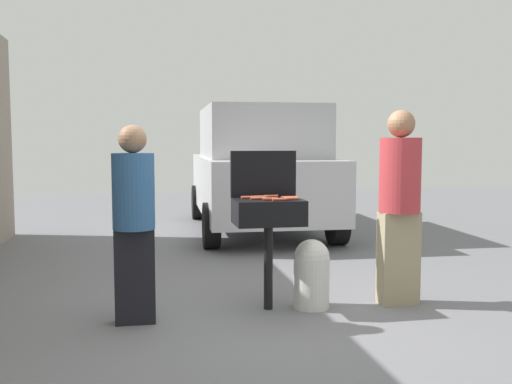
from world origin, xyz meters
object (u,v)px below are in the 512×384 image
Objects in this scene: hot_dog_6 at (271,196)px; hot_dog_3 at (258,198)px; hot_dog_5 at (270,199)px; person_right at (400,200)px; hot_dog_2 at (248,197)px; propane_tank at (312,272)px; person_left at (134,217)px; hot_dog_1 at (291,198)px; hot_dog_4 at (288,197)px; parked_minivan at (258,169)px; hot_dog_7 at (261,197)px; hot_dog_8 at (291,199)px; hot_dog_0 at (280,199)px; bbq_grill at (268,216)px.

hot_dog_3 is at bearing -135.52° from hot_dog_6.
person_right is (1.20, 0.03, -0.03)m from hot_dog_5.
hot_dog_3 is 0.13m from hot_dog_5.
propane_tank is (0.55, -0.11, -0.67)m from hot_dog_2.
hot_dog_6 is at bearing -0.46° from person_left.
hot_dog_1 and hot_dog_4 have the same top height.
parked_minivan is (0.90, 4.46, 0.03)m from hot_dog_3.
hot_dog_7 is (-0.04, 0.19, 0.00)m from hot_dog_5.
hot_dog_8 is at bearing -41.52° from hot_dog_7.
hot_dog_2 is 1.00× the size of hot_dog_7.
hot_dog_5 is at bearing -47.68° from hot_dog_2.
hot_dog_2 is at bearing 152.75° from hot_dog_8.
hot_dog_0 is 0.03× the size of parked_minivan.
parked_minivan reaches higher than person_left.
hot_dog_6 is 1.16m from person_right.
propane_tank is at bearing -8.07° from hot_dog_4.
hot_dog_3 is (-0.16, 0.14, 0.00)m from hot_dog_0.
hot_dog_4 is 4.49m from parked_minivan.
hot_dog_8 is 0.08× the size of person_left.
hot_dog_0 is 1.00× the size of hot_dog_3.
hot_dog_2 is 1.00× the size of hot_dog_8.
hot_dog_3 is (0.07, -0.09, 0.00)m from hot_dog_2.
hot_dog_6 reaches higher than bbq_grill.
hot_dog_6 is at bearing 75.63° from hot_dog_5.
hot_dog_0 is 1.00× the size of hot_dog_7.
hot_dog_0 is 0.09m from hot_dog_5.
bbq_grill is 0.24m from hot_dog_4.
bbq_grill is 7.53× the size of hot_dog_2.
hot_dog_2 is at bearing -3.98° from person_right.
hot_dog_7 is at bearing -5.53° from person_right.
person_right reaches higher than hot_dog_3.
person_right reaches higher than person_left.
hot_dog_3 is 0.28m from hot_dog_4.
hot_dog_5 is 0.21× the size of propane_tank.
hot_dog_4 is (0.11, 0.15, 0.00)m from hot_dog_0.
person_right is (1.01, -0.01, -0.03)m from hot_dog_1.
hot_dog_0 is at bearing -143.20° from hot_dog_1.
hot_dog_2 is at bearing 135.26° from hot_dog_0.
person_left reaches higher than propane_tank.
hot_dog_1 is at bearing -21.23° from hot_dog_2.
hot_dog_5 is 0.24m from hot_dog_6.
hot_dog_2 is 0.88m from propane_tank.
person_right is 4.53m from parked_minivan.
hot_dog_0 is 0.21× the size of propane_tank.
hot_dog_1 is 0.38m from hot_dog_2.
hot_dog_4 is at bearing 52.32° from hot_dog_0.
hot_dog_6 is 0.21× the size of propane_tank.
hot_dog_3 reaches higher than bbq_grill.
parked_minivan is (0.74, 4.60, 0.03)m from hot_dog_0.
hot_dog_1 is 0.70m from propane_tank.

